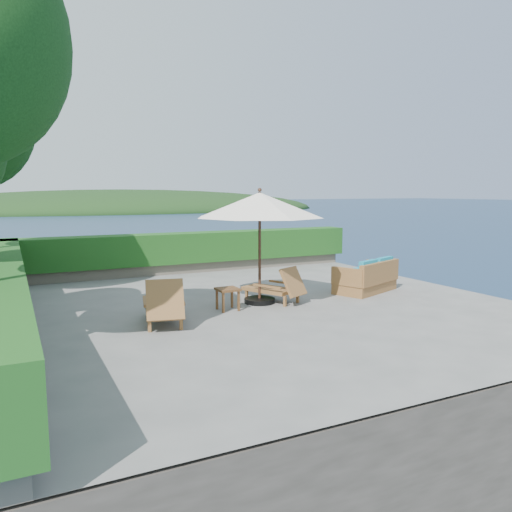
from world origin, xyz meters
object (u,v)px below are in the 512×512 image
patio_umbrella (260,206)px  wicker_loveseat (367,279)px  side_table (228,292)px  lounge_left (164,304)px  lounge_right (277,287)px

patio_umbrella → wicker_loveseat: (3.27, -0.09, -2.03)m
side_table → wicker_loveseat: 4.29m
lounge_left → lounge_right: size_ratio=1.11×
patio_umbrella → lounge_right: size_ratio=1.88×
lounge_left → patio_umbrella: bearing=31.3°
side_table → wicker_loveseat: size_ratio=0.24×
lounge_left → side_table: lounge_left is taller
side_table → wicker_loveseat: (4.28, 0.27, -0.06)m
lounge_left → side_table: bearing=30.8°
lounge_left → wicker_loveseat: size_ratio=0.89×
patio_umbrella → wicker_loveseat: size_ratio=1.50×
wicker_loveseat → lounge_right: bearing=159.1°
lounge_left → lounge_right: lounge_left is taller
side_table → wicker_loveseat: bearing=3.6°
lounge_right → wicker_loveseat: size_ratio=0.80×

